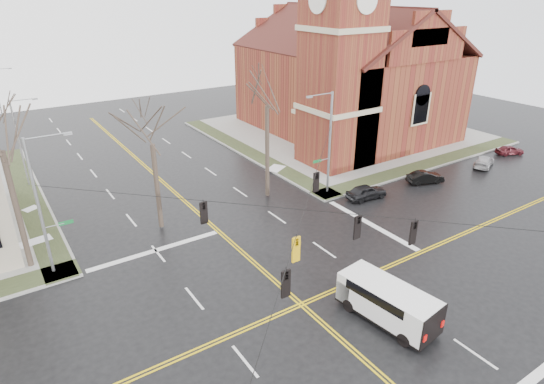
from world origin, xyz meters
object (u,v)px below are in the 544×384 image
parked_car_c (484,161)px  tree_ne (267,99)px  signal_pole_ne (328,141)px  cargo_van (384,299)px  church (345,66)px  tree_nw_near (152,139)px  parked_car_b (425,177)px  streetlight_north_b (0,99)px  parked_car_d (510,150)px  tree_nw_far (0,143)px  parked_car_a (366,192)px  signal_pole_nw (41,204)px  streetlight_north_a (21,140)px

parked_car_c → tree_ne: bearing=52.4°
signal_pole_ne → cargo_van: 17.40m
church → tree_nw_near: (-28.19, -11.36, -1.23)m
tree_ne → signal_pole_ne: bearing=-25.6°
church → parked_car_b: bearing=-103.7°
streetlight_north_b → parked_car_d: streetlight_north_b is taller
church → tree_nw_far: bearing=-162.6°
parked_car_c → parked_car_d: (5.71, 0.62, -0.03)m
streetlight_north_b → parked_car_d: bearing=-41.0°
parked_car_c → signal_pole_ne: bearing=55.4°
parked_car_a → tree_nw_far: size_ratio=0.31×
parked_car_c → tree_nw_far: tree_nw_far is taller
cargo_van → tree_nw_far: 23.93m
signal_pole_nw → parked_car_d: bearing=-3.9°
tree_ne → parked_car_b: bearing=-21.8°
signal_pole_ne → tree_nw_far: tree_nw_far is taller
church → parked_car_b: size_ratio=7.86×
cargo_van → tree_nw_near: 19.00m
streetlight_north_a → cargo_van: streetlight_north_a is taller
signal_pole_ne → parked_car_a: bearing=-51.6°
church → tree_nw_near: bearing=-158.1°
signal_pole_ne → tree_ne: (-4.77, 2.29, 3.74)m
streetlight_north_b → parked_car_d: 60.64m
streetlight_north_a → tree_ne: tree_ne is taller
signal_pole_nw → parked_car_c: bearing=-5.3°
cargo_van → tree_nw_far: tree_nw_far is taller
parked_car_d → streetlight_north_a: bearing=89.3°
tree_ne → signal_pole_nw: bearing=-172.7°
parked_car_c → tree_nw_near: bearing=57.4°
signal_pole_nw → parked_car_a: (24.89, -2.83, -4.31)m
signal_pole_nw → tree_ne: (17.87, 2.29, 3.74)m
parked_car_d → tree_ne: 30.14m
parked_car_c → cargo_van: bearing=90.3°
tree_ne → cargo_van: bearing=-101.3°
streetlight_north_a → parked_car_b: streetlight_north_a is taller
streetlight_north_a → tree_nw_near: size_ratio=0.81×
church → tree_nw_near: church is taller
tree_nw_far → signal_pole_ne: bearing=-3.7°
streetlight_north_b → tree_nw_far: 35.25m
signal_pole_ne → cargo_van: (-8.20, -14.90, -3.67)m
signal_pole_nw → tree_ne: tree_ne is taller
church → signal_pole_ne: 19.22m
streetlight_north_a → parked_car_c: (39.99, -20.28, -3.92)m
streetlight_north_a → parked_car_d: bearing=-23.3°
parked_car_a → tree_nw_near: 18.82m
cargo_van → parked_car_b: 21.04m
parked_car_a → parked_car_d: parked_car_a is taller
streetlight_north_a → streetlight_north_b: bearing=90.0°
tree_nw_near → streetlight_north_a: bearing=116.4°
streetlight_north_b → streetlight_north_a: bearing=-90.0°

